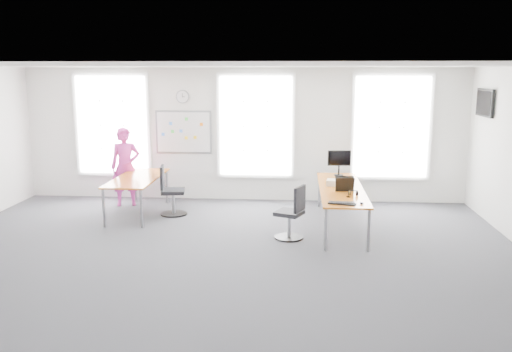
# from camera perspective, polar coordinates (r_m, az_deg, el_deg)

# --- Properties ---
(floor) EXTENTS (10.00, 10.00, 0.00)m
(floor) POSITION_cam_1_polar(r_m,az_deg,el_deg) (8.74, -4.09, -8.56)
(floor) COLOR #29282D
(floor) RESTS_ON ground
(ceiling) EXTENTS (10.00, 10.00, 0.00)m
(ceiling) POSITION_cam_1_polar(r_m,az_deg,el_deg) (8.24, -4.38, 11.50)
(ceiling) COLOR white
(ceiling) RESTS_ON ground
(wall_back) EXTENTS (10.00, 0.00, 10.00)m
(wall_back) POSITION_cam_1_polar(r_m,az_deg,el_deg) (12.29, -1.42, 4.37)
(wall_back) COLOR white
(wall_back) RESTS_ON ground
(wall_front) EXTENTS (10.00, 0.00, 10.00)m
(wall_front) POSITION_cam_1_polar(r_m,az_deg,el_deg) (4.56, -11.88, -7.50)
(wall_front) COLOR white
(wall_front) RESTS_ON ground
(window_left) EXTENTS (1.60, 0.06, 2.20)m
(window_left) POSITION_cam_1_polar(r_m,az_deg,el_deg) (12.90, -14.87, 5.21)
(window_left) COLOR silver
(window_left) RESTS_ON wall_back
(window_mid) EXTENTS (1.60, 0.06, 2.20)m
(window_mid) POSITION_cam_1_polar(r_m,az_deg,el_deg) (12.21, -0.03, 5.27)
(window_mid) COLOR silver
(window_mid) RESTS_ON wall_back
(window_right) EXTENTS (1.60, 0.06, 2.20)m
(window_right) POSITION_cam_1_polar(r_m,az_deg,el_deg) (12.34, 14.05, 5.01)
(window_right) COLOR silver
(window_right) RESTS_ON wall_back
(desk_right) EXTENTS (0.82, 3.07, 0.75)m
(desk_right) POSITION_cam_1_polar(r_m,az_deg,el_deg) (10.38, 8.94, -1.50)
(desk_right) COLOR #CB581B
(desk_right) RESTS_ON ground
(desk_left) EXTENTS (0.85, 2.12, 0.77)m
(desk_left) POSITION_cam_1_polar(r_m,az_deg,el_deg) (11.39, -12.39, -0.45)
(desk_left) COLOR #CB581B
(desk_left) RESTS_ON ground
(chair_right) EXTENTS (0.57, 0.57, 0.96)m
(chair_right) POSITION_cam_1_polar(r_m,az_deg,el_deg) (9.56, 3.82, -4.18)
(chair_right) COLOR black
(chair_right) RESTS_ON ground
(chair_left) EXTENTS (0.55, 0.55, 1.03)m
(chair_left) POSITION_cam_1_polar(r_m,az_deg,el_deg) (11.25, -9.02, -1.82)
(chair_left) COLOR black
(chair_left) RESTS_ON ground
(person) EXTENTS (0.72, 0.58, 1.72)m
(person) POSITION_cam_1_polar(r_m,az_deg,el_deg) (12.17, -13.57, 0.95)
(person) COLOR #C53294
(person) RESTS_ON ground
(whiteboard) EXTENTS (1.20, 0.03, 0.90)m
(whiteboard) POSITION_cam_1_polar(r_m,az_deg,el_deg) (12.47, -7.64, 4.60)
(whiteboard) COLOR white
(whiteboard) RESTS_ON wall_back
(wall_clock) EXTENTS (0.30, 0.04, 0.30)m
(wall_clock) POSITION_cam_1_polar(r_m,az_deg,el_deg) (12.40, -7.73, 8.28)
(wall_clock) COLOR gray
(wall_clock) RESTS_ON wall_back
(tv) EXTENTS (0.06, 0.90, 0.55)m
(tv) POSITION_cam_1_polar(r_m,az_deg,el_deg) (11.75, 22.98, 7.11)
(tv) COLOR black
(tv) RESTS_ON wall_right
(keyboard) EXTENTS (0.48, 0.28, 0.02)m
(keyboard) POSITION_cam_1_polar(r_m,az_deg,el_deg) (9.12, 9.04, -2.87)
(keyboard) COLOR black
(keyboard) RESTS_ON desk_right
(mouse) EXTENTS (0.08, 0.11, 0.04)m
(mouse) POSITION_cam_1_polar(r_m,az_deg,el_deg) (9.17, 11.06, -2.82)
(mouse) COLOR black
(mouse) RESTS_ON desk_right
(lens_cap) EXTENTS (0.07, 0.07, 0.01)m
(lens_cap) POSITION_cam_1_polar(r_m,az_deg,el_deg) (9.64, 9.70, -2.18)
(lens_cap) COLOR black
(lens_cap) RESTS_ON desk_right
(headphones) EXTENTS (0.17, 0.09, 0.10)m
(headphones) POSITION_cam_1_polar(r_m,az_deg,el_deg) (9.76, 10.16, -1.77)
(headphones) COLOR black
(headphones) RESTS_ON desk_right
(laptop_sleeve) EXTENTS (0.35, 0.21, 0.28)m
(laptop_sleeve) POSITION_cam_1_polar(r_m,az_deg,el_deg) (10.04, 9.33, -0.85)
(laptop_sleeve) COLOR black
(laptop_sleeve) RESTS_ON desk_right
(paper_stack) EXTENTS (0.36, 0.29, 0.11)m
(paper_stack) POSITION_cam_1_polar(r_m,az_deg,el_deg) (10.56, 8.35, -0.69)
(paper_stack) COLOR beige
(paper_stack) RESTS_ON desk_right
(monitor) EXTENTS (0.49, 0.20, 0.54)m
(monitor) POSITION_cam_1_polar(r_m,az_deg,el_deg) (11.50, 8.75, 1.62)
(monitor) COLOR black
(monitor) RESTS_ON desk_right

